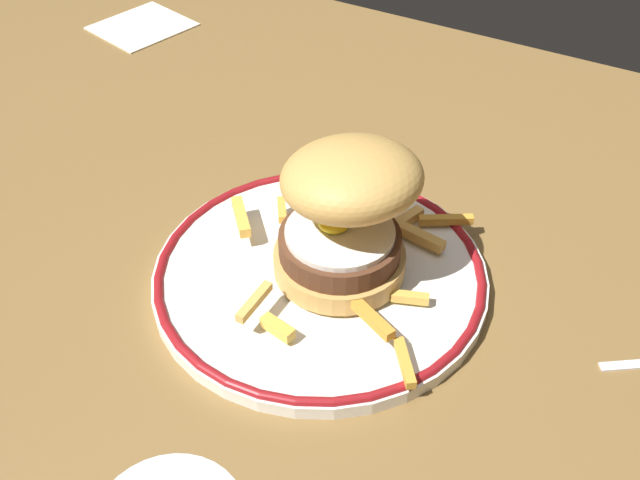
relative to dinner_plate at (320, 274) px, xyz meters
The scene contains 5 objects.
ground_plane 6.49cm from the dinner_plate, 136.97° to the right, with size 144.79×107.57×4.00cm, color brown.
dinner_plate is the anchor object (origin of this frame).
burger 6.99cm from the dinner_plate, 41.22° to the left, with size 15.59×15.38×11.93cm.
fries_pile 3.46cm from the dinner_plate, 54.65° to the left, with size 22.31×21.69×2.12cm.
napkin 53.29cm from the dinner_plate, 145.94° to the left, with size 10.38×11.23×0.40cm, color silver.
Camera 1 is at (26.39, -34.72, 43.94)cm, focal length 41.80 mm.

